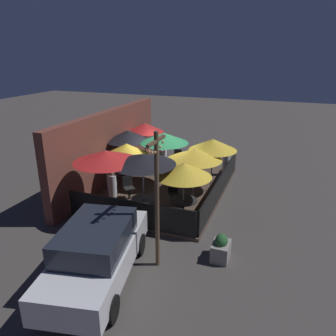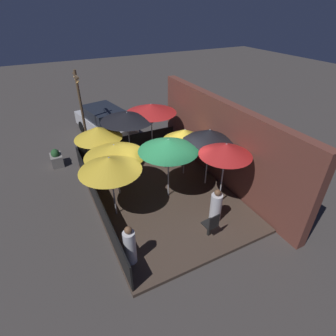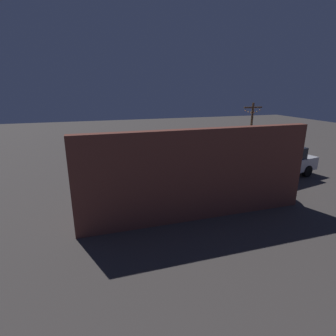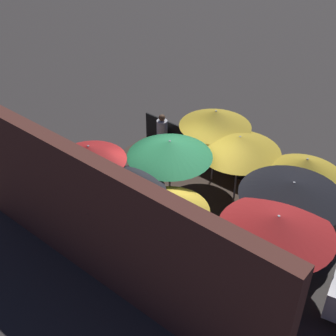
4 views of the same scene
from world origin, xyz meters
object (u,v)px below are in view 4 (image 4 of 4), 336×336
patio_umbrella_4 (121,183)px  patron_0 (198,270)px  patron_1 (162,135)px  patron_2 (97,186)px  patio_umbrella_7 (170,203)px  patio_chair_1 (246,209)px  dining_table_1 (297,208)px  patio_chair_0 (98,171)px  patio_umbrella_1 (306,167)px  patio_umbrella_3 (278,224)px  patio_umbrella_0 (293,189)px  patio_umbrella_2 (170,148)px  dining_table_0 (282,244)px  patio_umbrella_5 (239,144)px  patio_umbrella_6 (89,153)px  patio_umbrella_8 (216,118)px  patio_chair_2 (207,252)px

patio_umbrella_4 → patron_0: bearing=-172.8°
patron_1 → patron_2: (-0.32, 3.11, -0.04)m
patio_umbrella_7 → patio_chair_1: (-0.63, -2.30, -1.33)m
dining_table_1 → patio_chair_0: size_ratio=1.05×
patio_umbrella_1 → patio_umbrella_3: (-0.62, 2.61, 0.38)m
patio_umbrella_0 → dining_table_1: bearing=-77.1°
patio_umbrella_1 → patio_umbrella_3: size_ratio=0.86×
patio_umbrella_2 → dining_table_0: patio_umbrella_2 is taller
patio_umbrella_5 → patron_0: bearing=108.6°
patio_umbrella_6 → patron_0: size_ratio=2.01×
patio_umbrella_8 → patron_0: bearing=120.8°
patio_umbrella_1 → dining_table_1: patio_umbrella_1 is taller
patio_umbrella_5 → patio_chair_1: (-0.71, 0.59, -1.39)m
patron_1 → patio_chair_2: bearing=-168.8°
patio_umbrella_2 → patio_umbrella_8: 2.10m
patron_2 → patron_0: bearing=117.7°
patio_umbrella_3 → patio_chair_1: bearing=-48.3°
patio_umbrella_2 → patio_umbrella_8: bearing=-87.1°
patio_umbrella_2 → patio_umbrella_0: bearing=-172.5°
patio_umbrella_5 → patio_chair_2: size_ratio=2.34×
patio_umbrella_4 → patio_umbrella_1: bearing=-128.0°
patio_umbrella_1 → patron_2: bearing=29.0°
patio_chair_2 → patio_umbrella_0: bearing=0.0°
patio_umbrella_1 → patron_1: patio_umbrella_1 is taller
patio_umbrella_0 → patron_1: size_ratio=1.79×
patio_umbrella_8 → patron_1: patio_umbrella_8 is taller
patio_umbrella_0 → patron_2: patio_umbrella_0 is taller
dining_table_0 → patron_0: bearing=60.6°
patron_0 → patron_2: 3.95m
patio_chair_2 → dining_table_1: bearing=25.4°
patio_chair_1 → patron_0: patron_0 is taller
patio_umbrella_4 → dining_table_1: patio_umbrella_4 is taller
dining_table_0 → patio_chair_1: patio_chair_1 is taller
patio_chair_1 → patio_umbrella_0: bearing=-59.7°
patio_umbrella_5 → dining_table_1: patio_umbrella_5 is taller
patio_chair_1 → patron_0: size_ratio=0.76×
dining_table_1 → patron_1: bearing=-6.3°
patio_umbrella_0 → patio_umbrella_2: bearing=7.5°
patron_0 → dining_table_0: bearing=-25.6°
patio_chair_0 → patio_chair_1: (-4.13, -1.26, -0.01)m
dining_table_1 → patio_umbrella_1: bearing=0.0°
patio_umbrella_3 → patron_2: size_ratio=1.96×
patio_umbrella_5 → patio_chair_1: patio_umbrella_5 is taller
patio_umbrella_4 → patio_umbrella_7: size_ratio=1.15×
patio_umbrella_7 → dining_table_0: (-2.00, -1.66, -1.25)m
patio_umbrella_4 → patron_0: 2.54m
patio_umbrella_4 → patron_0: size_ratio=1.96×
dining_table_1 → patron_0: bearing=77.2°
patron_1 → patio_umbrella_2: bearing=-177.1°
patio_umbrella_2 → patio_umbrella_7: 1.68m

